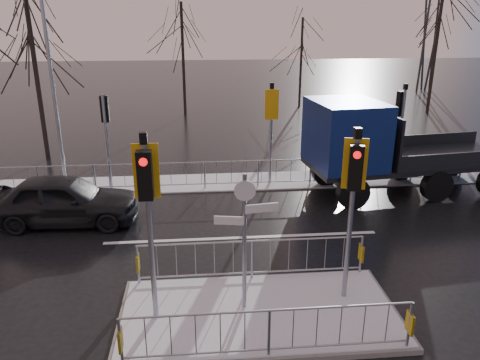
{
  "coord_description": "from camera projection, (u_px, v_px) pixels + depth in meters",
  "views": [
    {
      "loc": [
        -1.19,
        -8.49,
        6.2
      ],
      "look_at": [
        -0.06,
        3.8,
        1.8
      ],
      "focal_mm": 35.0,
      "sensor_mm": 36.0,
      "label": 1
    }
  ],
  "objects": [
    {
      "name": "far_kerb_fixtures",
      "position": [
        239.0,
        161.0,
        17.42
      ],
      "size": [
        18.0,
        0.65,
        3.83
      ],
      "color": "#90969D",
      "rests_on": "ground"
    },
    {
      "name": "ground",
      "position": [
        259.0,
        316.0,
        10.15
      ],
      "size": [
        120.0,
        120.0,
        0.0
      ],
      "primitive_type": "plane",
      "color": "black",
      "rests_on": "ground"
    },
    {
      "name": "tree_far_a",
      "position": [
        182.0,
        37.0,
        28.99
      ],
      "size": [
        3.75,
        3.75,
        7.08
      ],
      "color": "black",
      "rests_on": "ground"
    },
    {
      "name": "tree_far_c",
      "position": [
        438.0,
        31.0,
        29.32
      ],
      "size": [
        4.0,
        4.0,
        7.55
      ],
      "color": "black",
      "rests_on": "ground"
    },
    {
      "name": "tree_near_b",
      "position": [
        31.0,
        40.0,
        19.46
      ],
      "size": [
        4.0,
        4.0,
        7.55
      ],
      "color": "black",
      "rests_on": "ground"
    },
    {
      "name": "snow_verge",
      "position": [
        230.0,
        182.0,
        18.21
      ],
      "size": [
        30.0,
        2.0,
        0.04
      ],
      "primitive_type": "cube",
      "color": "white",
      "rests_on": "ground"
    },
    {
      "name": "street_lamp_left",
      "position": [
        52.0,
        63.0,
        17.0
      ],
      "size": [
        1.25,
        0.18,
        8.2
      ],
      "color": "#90969D",
      "rests_on": "ground"
    },
    {
      "name": "traffic_island",
      "position": [
        259.0,
        301.0,
        10.02
      ],
      "size": [
        6.0,
        3.04,
        4.15
      ],
      "color": "slate",
      "rests_on": "ground"
    },
    {
      "name": "flatbed_truck",
      "position": [
        372.0,
        145.0,
        16.48
      ],
      "size": [
        7.64,
        3.55,
        3.42
      ],
      "color": "black",
      "rests_on": "ground"
    },
    {
      "name": "tree_far_b",
      "position": [
        302.0,
        45.0,
        31.77
      ],
      "size": [
        3.25,
        3.25,
        6.14
      ],
      "color": "black",
      "rests_on": "ground"
    },
    {
      "name": "lane_markings",
      "position": [
        261.0,
        326.0,
        9.83
      ],
      "size": [
        8.0,
        11.38,
        0.01
      ],
      "color": "silver",
      "rests_on": "ground"
    },
    {
      "name": "car_far_lane",
      "position": [
        64.0,
        200.0,
        14.44
      ],
      "size": [
        4.62,
        2.02,
        1.55
      ],
      "primitive_type": "imported",
      "rotation": [
        0.0,
        0.0,
        1.53
      ],
      "color": "black",
      "rests_on": "ground"
    }
  ]
}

